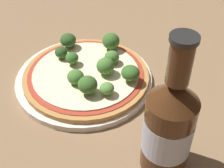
{
  "coord_description": "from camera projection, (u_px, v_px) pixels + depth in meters",
  "views": [
    {
      "loc": [
        0.37,
        -0.31,
        0.4
      ],
      "look_at": [
        0.11,
        -0.02,
        0.06
      ],
      "focal_mm": 50.0,
      "sensor_mm": 36.0,
      "label": 1
    }
  ],
  "objects": [
    {
      "name": "broccoli_floret_4",
      "position": [
        63.0,
        51.0,
        0.62
      ],
      "size": [
        0.03,
        0.03,
        0.03
      ],
      "color": "#89A866",
      "rests_on": "pizza"
    },
    {
      "name": "broccoli_floret_3",
      "position": [
        105.0,
        66.0,
        0.58
      ],
      "size": [
        0.03,
        0.03,
        0.03
      ],
      "color": "#89A866",
      "rests_on": "pizza"
    },
    {
      "name": "broccoli_floret_5",
      "position": [
        130.0,
        73.0,
        0.57
      ],
      "size": [
        0.03,
        0.03,
        0.03
      ],
      "color": "#89A866",
      "rests_on": "pizza"
    },
    {
      "name": "broccoli_floret_6",
      "position": [
        88.0,
        85.0,
        0.54
      ],
      "size": [
        0.03,
        0.03,
        0.04
      ],
      "color": "#89A866",
      "rests_on": "pizza"
    },
    {
      "name": "ground_plane",
      "position": [
        78.0,
        77.0,
        0.63
      ],
      "size": [
        3.0,
        3.0,
        0.0
      ],
      "primitive_type": "plane",
      "color": "#846647"
    },
    {
      "name": "broccoli_floret_9",
      "position": [
        70.0,
        59.0,
        0.6
      ],
      "size": [
        0.03,
        0.03,
        0.03
      ],
      "color": "#89A866",
      "rests_on": "pizza"
    },
    {
      "name": "beer_bottle",
      "position": [
        169.0,
        126.0,
        0.42
      ],
      "size": [
        0.07,
        0.07,
        0.22
      ],
      "color": "#472814",
      "rests_on": "ground_plane"
    },
    {
      "name": "broccoli_floret_7",
      "position": [
        111.0,
        41.0,
        0.64
      ],
      "size": [
        0.04,
        0.04,
        0.04
      ],
      "color": "#89A866",
      "rests_on": "pizza"
    },
    {
      "name": "pizza",
      "position": [
        86.0,
        75.0,
        0.6
      ],
      "size": [
        0.24,
        0.24,
        0.01
      ],
      "color": "#B77F42",
      "rests_on": "plate"
    },
    {
      "name": "broccoli_floret_2",
      "position": [
        68.0,
        40.0,
        0.65
      ],
      "size": [
        0.03,
        0.03,
        0.03
      ],
      "color": "#89A866",
      "rests_on": "pizza"
    },
    {
      "name": "broccoli_floret_0",
      "position": [
        112.0,
        57.0,
        0.61
      ],
      "size": [
        0.03,
        0.03,
        0.03
      ],
      "color": "#89A866",
      "rests_on": "pizza"
    },
    {
      "name": "plate",
      "position": [
        83.0,
        79.0,
        0.61
      ],
      "size": [
        0.27,
        0.27,
        0.01
      ],
      "color": "silver",
      "rests_on": "ground_plane"
    },
    {
      "name": "broccoli_floret_8",
      "position": [
        107.0,
        88.0,
        0.54
      ],
      "size": [
        0.03,
        0.03,
        0.02
      ],
      "color": "#89A866",
      "rests_on": "pizza"
    },
    {
      "name": "broccoli_floret_1",
      "position": [
        76.0,
        77.0,
        0.56
      ],
      "size": [
        0.03,
        0.03,
        0.03
      ],
      "color": "#89A866",
      "rests_on": "pizza"
    }
  ]
}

